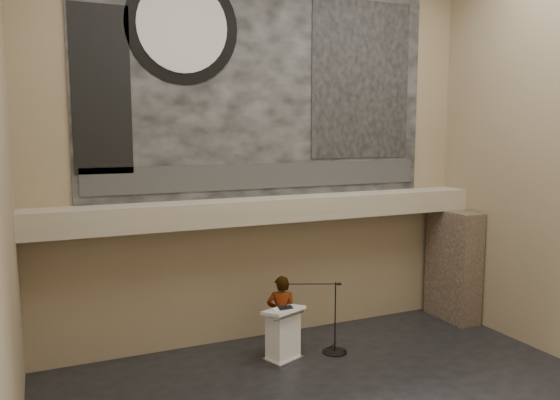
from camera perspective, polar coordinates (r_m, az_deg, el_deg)
name	(u,v)px	position (r m, az deg, el deg)	size (l,w,h in m)	color
wall_back	(265,148)	(12.01, -1.56, 5.42)	(10.00, 0.02, 8.50)	#8D795A
soffit	(272,209)	(11.75, -0.79, -0.98)	(10.00, 0.80, 0.50)	gray
sprinkler_left	(201,228)	(11.23, -8.23, -2.90)	(0.04, 0.04, 0.06)	#B2893D
sprinkler_right	(349,217)	(12.61, 7.27, -1.76)	(0.04, 0.04, 0.06)	#B2893D
banner	(266,81)	(12.02, -1.52, 12.34)	(8.00, 0.05, 5.00)	black
banner_text_strip	(267,176)	(11.98, -1.42, 2.54)	(7.76, 0.02, 0.55)	#2B2B2B
banner_clock_rim	(183,26)	(11.56, -10.14, 17.44)	(2.30, 2.30, 0.02)	black
banner_clock_face	(183,26)	(11.54, -10.12, 17.46)	(1.84, 1.84, 0.02)	silver
banner_building_print	(362,80)	(13.10, 8.53, 12.28)	(2.60, 0.02, 3.60)	black
banner_brick_print	(101,90)	(11.11, -18.17, 10.85)	(1.10, 0.02, 3.20)	black
stone_pier	(453,265)	(14.17, 17.66, -6.49)	(0.60, 1.40, 2.70)	#443529
lectern	(283,335)	(11.31, 0.32, -13.90)	(0.91, 0.78, 1.14)	silver
binder	(286,308)	(11.10, 0.60, -11.22)	(0.28, 0.22, 0.04)	black
papers	(279,310)	(11.05, -0.12, -11.39)	(0.19, 0.26, 0.01)	white
speaker_person	(281,315)	(11.55, 0.15, -11.94)	(0.61, 0.40, 1.68)	silver
mic_stand	(333,342)	(11.89, 5.55, -14.54)	(1.34, 0.74, 1.52)	black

